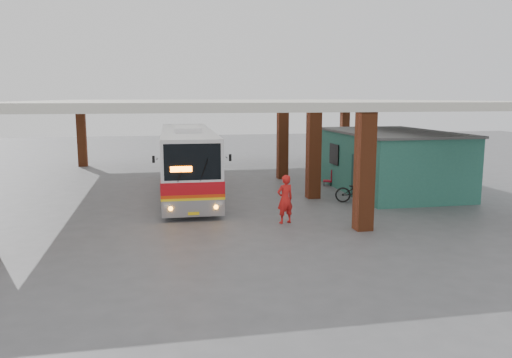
{
  "coord_description": "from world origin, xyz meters",
  "views": [
    {
      "loc": [
        -4.33,
        -19.7,
        4.8
      ],
      "look_at": [
        -0.4,
        0.0,
        1.51
      ],
      "focal_mm": 35.0,
      "sensor_mm": 36.0,
      "label": 1
    }
  ],
  "objects_px": {
    "coach_bus": "(188,160)",
    "motorcycle": "(358,191)",
    "red_chair": "(330,178)",
    "pedestrian": "(285,199)"
  },
  "relations": [
    {
      "from": "coach_bus",
      "to": "motorcycle",
      "type": "distance_m",
      "value": 8.49
    },
    {
      "from": "coach_bus",
      "to": "pedestrian",
      "type": "relative_size",
      "value": 6.29
    },
    {
      "from": "pedestrian",
      "to": "red_chair",
      "type": "xyz_separation_m",
      "value": [
        4.5,
        7.58,
        -0.53
      ]
    },
    {
      "from": "motorcycle",
      "to": "pedestrian",
      "type": "bearing_deg",
      "value": 142.28
    },
    {
      "from": "coach_bus",
      "to": "red_chair",
      "type": "relative_size",
      "value": 13.26
    },
    {
      "from": "coach_bus",
      "to": "pedestrian",
      "type": "xyz_separation_m",
      "value": [
        3.3,
        -6.69,
        -0.76
      ]
    },
    {
      "from": "pedestrian",
      "to": "red_chair",
      "type": "relative_size",
      "value": 2.11
    },
    {
      "from": "coach_bus",
      "to": "red_chair",
      "type": "distance_m",
      "value": 7.95
    },
    {
      "from": "coach_bus",
      "to": "motorcycle",
      "type": "xyz_separation_m",
      "value": [
        7.56,
        -3.68,
        -1.16
      ]
    },
    {
      "from": "pedestrian",
      "to": "motorcycle",
      "type": "bearing_deg",
      "value": -161.4
    }
  ]
}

